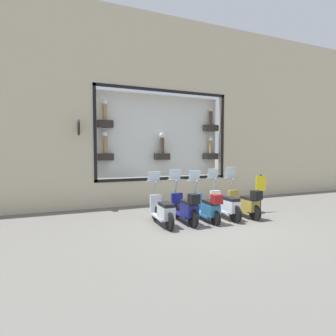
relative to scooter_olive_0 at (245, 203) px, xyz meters
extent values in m
plane|color=#66635E|center=(-0.12, 1.68, -0.48)|extent=(120.00, 120.00, 0.00)
cube|color=beige|center=(3.48, -8.79, 3.50)|extent=(0.40, 15.05, 7.95)
cube|color=beige|center=(3.48, 1.68, 0.03)|extent=(0.40, 5.90, 1.02)
cube|color=beige|center=(3.48, 1.68, 5.93)|extent=(0.40, 5.90, 3.08)
cube|color=black|center=(3.27, 1.68, 4.33)|extent=(0.04, 5.90, 0.12)
cube|color=black|center=(3.27, 1.68, 0.61)|extent=(0.04, 5.90, 0.12)
cube|color=black|center=(3.27, -1.21, 2.47)|extent=(0.04, 0.12, 3.85)
cube|color=black|center=(3.27, 4.57, 2.47)|extent=(0.04, 0.12, 3.85)
cube|color=silver|center=(3.83, 1.68, 2.47)|extent=(0.04, 5.66, 3.61)
cube|color=#28231E|center=(3.61, -0.78, 2.88)|extent=(0.36, 0.64, 0.28)
cylinder|color=#47382D|center=(3.61, -0.78, 3.33)|extent=(0.17, 0.17, 0.62)
sphere|color=beige|center=(3.61, -0.78, 3.75)|extent=(0.22, 0.22, 0.22)
cube|color=#28231E|center=(3.61, 4.14, 2.88)|extent=(0.36, 0.64, 0.28)
cylinder|color=#9E7F4C|center=(3.61, 4.14, 3.33)|extent=(0.18, 0.18, 0.63)
sphere|color=white|center=(3.61, 4.14, 3.76)|extent=(0.23, 0.23, 0.23)
cube|color=#28231E|center=(3.61, -0.78, 1.55)|extent=(0.36, 0.64, 0.28)
cylinder|color=#9E7F4C|center=(3.61, -0.78, 1.97)|extent=(0.16, 0.16, 0.57)
sphere|color=white|center=(3.61, -0.78, 2.36)|extent=(0.21, 0.21, 0.21)
cube|color=#28231E|center=(3.61, 1.68, 1.55)|extent=(0.36, 0.64, 0.28)
cylinder|color=#47382D|center=(3.61, 1.68, 2.02)|extent=(0.18, 0.18, 0.67)
sphere|color=white|center=(3.61, 1.68, 2.47)|extent=(0.24, 0.24, 0.24)
cube|color=#28231E|center=(3.61, 4.14, 1.55)|extent=(0.36, 0.64, 0.28)
cylinder|color=#9E7F4C|center=(3.61, 4.14, 2.02)|extent=(0.18, 0.18, 0.66)
sphere|color=white|center=(3.61, 4.14, 2.47)|extent=(0.24, 0.24, 0.24)
cylinder|color=black|center=(3.10, 5.18, 2.64)|extent=(0.35, 0.05, 0.05)
torus|color=black|center=(2.93, 5.18, 2.64)|extent=(0.59, 0.06, 0.59)
cylinder|color=white|center=(2.93, 5.18, 2.64)|extent=(0.49, 0.03, 0.49)
cylinder|color=black|center=(0.80, 0.00, -0.22)|extent=(0.51, 0.09, 0.51)
cylinder|color=black|center=(-0.49, 0.00, -0.22)|extent=(0.51, 0.09, 0.51)
cube|color=olive|center=(0.16, 0.00, -0.24)|extent=(1.02, 0.39, 0.06)
cube|color=olive|center=(-0.22, 0.00, -0.03)|extent=(0.61, 0.35, 0.36)
cube|color=black|center=(-0.22, 0.00, 0.20)|extent=(0.58, 0.31, 0.10)
cube|color=olive|center=(0.70, 0.00, 0.07)|extent=(0.12, 0.37, 0.56)
cylinder|color=gray|center=(0.77, 0.00, 0.57)|extent=(0.20, 0.06, 0.45)
cylinder|color=gray|center=(0.84, 0.00, 0.78)|extent=(0.04, 0.60, 0.04)
cube|color=silver|center=(0.88, 0.00, 0.99)|extent=(0.10, 0.42, 0.41)
cube|color=black|center=(-0.54, 0.00, 0.36)|extent=(0.28, 0.28, 0.28)
cylinder|color=black|center=(0.78, 0.75, -0.20)|extent=(0.56, 0.09, 0.56)
cylinder|color=black|center=(-0.47, 0.75, -0.20)|extent=(0.56, 0.09, 0.56)
cube|color=silver|center=(0.16, 0.75, -0.21)|extent=(1.02, 0.39, 0.06)
cube|color=silver|center=(-0.22, 0.75, 0.00)|extent=(0.61, 0.35, 0.36)
cube|color=black|center=(-0.22, 0.75, 0.23)|extent=(0.58, 0.31, 0.10)
cube|color=silver|center=(0.70, 0.75, 0.10)|extent=(0.12, 0.37, 0.56)
cylinder|color=gray|center=(0.77, 0.75, 0.59)|extent=(0.20, 0.06, 0.45)
cylinder|color=gray|center=(0.84, 0.75, 0.81)|extent=(0.04, 0.60, 0.04)
cube|color=silver|center=(0.88, 0.75, 0.98)|extent=(0.09, 0.42, 0.34)
cylinder|color=black|center=(0.83, 1.49, -0.26)|extent=(0.44, 0.09, 0.44)
cylinder|color=black|center=(-0.52, 1.49, -0.26)|extent=(0.44, 0.09, 0.44)
cube|color=teal|center=(0.16, 1.49, -0.27)|extent=(1.02, 0.39, 0.06)
cube|color=teal|center=(-0.22, 1.49, -0.06)|extent=(0.61, 0.35, 0.36)
cube|color=black|center=(-0.22, 1.49, 0.17)|extent=(0.58, 0.31, 0.10)
cube|color=teal|center=(0.70, 1.49, 0.04)|extent=(0.12, 0.37, 0.56)
cylinder|color=gray|center=(0.77, 1.49, 0.54)|extent=(0.20, 0.06, 0.45)
cylinder|color=gray|center=(0.84, 1.49, 0.75)|extent=(0.04, 0.61, 0.04)
cube|color=silver|center=(0.88, 1.49, 0.93)|extent=(0.09, 0.42, 0.35)
cube|color=maroon|center=(-0.56, 1.49, 0.33)|extent=(0.28, 0.28, 0.28)
cylinder|color=black|center=(0.78, 2.24, -0.20)|extent=(0.56, 0.09, 0.56)
cylinder|color=black|center=(-0.47, 2.24, -0.20)|extent=(0.56, 0.09, 0.56)
cube|color=navy|center=(0.16, 2.24, -0.21)|extent=(1.02, 0.39, 0.06)
cube|color=navy|center=(-0.22, 2.24, 0.00)|extent=(0.61, 0.35, 0.36)
cube|color=black|center=(-0.22, 2.24, 0.23)|extent=(0.58, 0.31, 0.10)
cube|color=navy|center=(0.70, 2.24, 0.10)|extent=(0.12, 0.37, 0.56)
cylinder|color=gray|center=(0.77, 2.24, 0.59)|extent=(0.20, 0.06, 0.45)
cylinder|color=gray|center=(0.84, 2.24, 0.81)|extent=(0.04, 0.60, 0.04)
cube|color=silver|center=(0.88, 2.24, 0.98)|extent=(0.09, 0.42, 0.35)
cube|color=black|center=(-0.53, 2.24, 0.39)|extent=(0.28, 0.28, 0.28)
cylinder|color=black|center=(0.80, 2.98, -0.21)|extent=(0.52, 0.09, 0.52)
cylinder|color=black|center=(-0.49, 2.98, -0.21)|extent=(0.52, 0.09, 0.52)
cube|color=#B7BCC6|center=(0.16, 2.98, -0.23)|extent=(1.02, 0.39, 0.06)
cube|color=#B7BCC6|center=(-0.22, 2.98, -0.02)|extent=(0.61, 0.35, 0.36)
cube|color=black|center=(-0.22, 2.98, 0.21)|extent=(0.58, 0.31, 0.10)
cube|color=#B7BCC6|center=(0.70, 2.98, 0.08)|extent=(0.12, 0.37, 0.56)
cylinder|color=gray|center=(0.77, 2.98, 0.58)|extent=(0.20, 0.06, 0.45)
cylinder|color=gray|center=(0.84, 2.98, 0.79)|extent=(0.04, 0.60, 0.04)
cube|color=silver|center=(0.88, 2.98, 0.95)|extent=(0.08, 0.42, 0.31)
cylinder|color=#232326|center=(0.33, -0.93, -0.46)|extent=(0.36, 0.36, 0.02)
cylinder|color=#232326|center=(0.33, -0.93, 0.23)|extent=(0.07, 0.07, 1.40)
cube|color=yellow|center=(0.31, -0.93, 0.60)|extent=(0.03, 0.45, 0.55)
camera|label=1|loc=(-7.22, 5.70, 1.73)|focal=28.00mm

